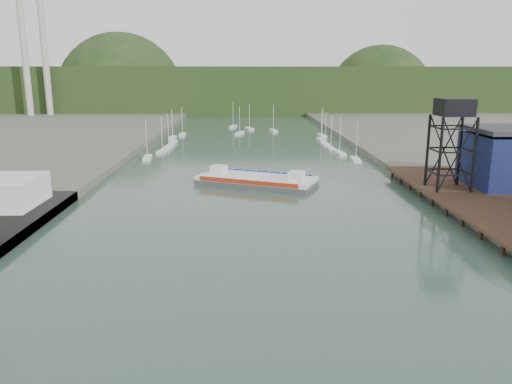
{
  "coord_description": "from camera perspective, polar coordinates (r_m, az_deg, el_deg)",
  "views": [
    {
      "loc": [
        -1.77,
        -28.84,
        22.36
      ],
      "look_at": [
        0.19,
        48.24,
        4.0
      ],
      "focal_mm": 35.0,
      "sensor_mm": 36.0,
      "label": 1
    }
  ],
  "objects": [
    {
      "name": "east_pier",
      "position": [
        85.87,
        25.45,
        -1.72
      ],
      "size": [
        14.0,
        70.0,
        2.45
      ],
      "color": "black",
      "rests_on": "ground"
    },
    {
      "name": "lift_tower",
      "position": [
        94.54,
        21.68,
        8.39
      ],
      "size": [
        6.5,
        6.5,
        16.0
      ],
      "color": "black",
      "rests_on": "east_pier"
    },
    {
      "name": "marina_sailboats",
      "position": [
        168.76,
        -0.82,
        5.9
      ],
      "size": [
        57.71,
        92.65,
        0.9
      ],
      "color": "silver",
      "rests_on": "ground"
    },
    {
      "name": "smokestacks",
      "position": [
        281.47,
        -23.92,
        13.84
      ],
      "size": [
        11.2,
        8.2,
        60.0
      ],
      "color": "#ABABA5",
      "rests_on": "ground"
    },
    {
      "name": "distant_hills",
      "position": [
        330.42,
        -1.87,
        11.31
      ],
      "size": [
        500.0,
        120.0,
        80.0
      ],
      "color": "#1A3115",
      "rests_on": "ground"
    },
    {
      "name": "chain_ferry",
      "position": [
        102.61,
        0.04,
        1.37
      ],
      "size": [
        25.71,
        18.34,
        3.44
      ],
      "rotation": [
        0.0,
        0.0,
        -0.41
      ],
      "color": "#464648",
      "rests_on": "ground"
    }
  ]
}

